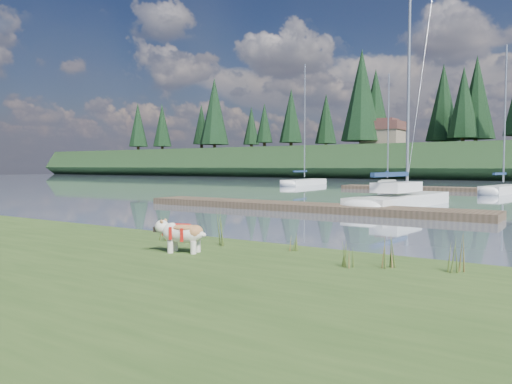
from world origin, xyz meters
The scene contains 20 objects.
ground centered at (0.00, 30.00, 0.00)m, with size 200.00×200.00×0.00m, color slate.
bank centered at (0.00, -6.00, 0.17)m, with size 60.00×9.00×0.35m, color #385220.
bulldog centered at (0.31, -3.38, 0.72)m, with size 1.00×0.62×0.59m.
sailboat_main centered at (-0.89, 13.98, 0.42)m, with size 2.59×9.58×13.55m.
dock_near centered at (-4.00, 9.00, 0.15)m, with size 16.00×2.00×0.30m, color #4C3D2C.
sailboat_bg_0 centered at (-17.62, 35.34, 0.32)m, with size 2.18×8.59×12.27m.
sailboat_bg_1 centered at (-9.46, 36.18, 0.33)m, with size 3.34×7.16×10.63m.
sailboat_bg_2 centered at (1.56, 29.14, 0.33)m, with size 2.46×6.99×10.44m.
weed_0 centered at (0.36, -2.34, 0.65)m, with size 0.17×0.14×0.72m.
weed_1 centered at (1.89, -2.08, 0.54)m, with size 0.17×0.14×0.46m.
weed_2 centered at (3.90, -2.66, 0.58)m, with size 0.17×0.14×0.54m.
weed_3 centered at (-0.95, -2.52, 0.61)m, with size 0.17×0.14×0.61m.
weed_4 centered at (3.37, -2.95, 0.56)m, with size 0.17×0.14×0.50m.
weed_5 centered at (4.87, -2.39, 0.61)m, with size 0.17×0.14×0.62m.
mud_lip centered at (0.00, -1.60, 0.07)m, with size 60.00×0.50×0.14m, color #33281C.
conifer_0 centered at (-55.00, 67.00, 12.64)m, with size 5.72×5.72×14.15m.
conifer_1 centered at (-40.00, 71.00, 11.28)m, with size 4.40×4.40×11.30m.
conifer_2 centered at (-25.00, 68.00, 13.54)m, with size 6.60×6.60×16.05m.
conifer_3 centered at (-10.00, 72.00, 11.74)m, with size 4.84×4.84×12.25m.
house_0 centered at (-22.00, 70.00, 7.31)m, with size 6.30×5.30×4.65m.
Camera 1 is at (6.48, -10.17, 1.94)m, focal length 35.00 mm.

